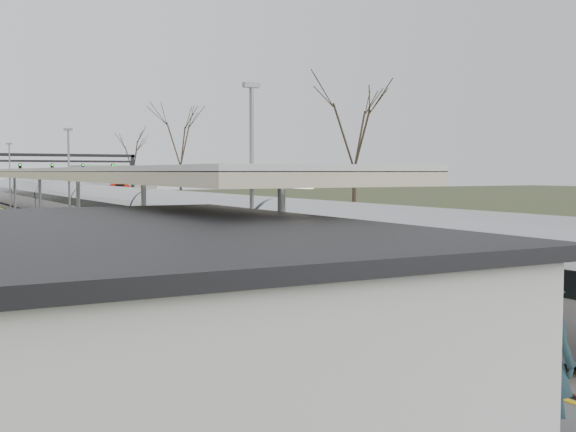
# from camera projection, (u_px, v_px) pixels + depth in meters

# --- Properties ---
(track_bed) EXTENTS (24.00, 160.00, 0.22)m
(track_bed) POSITION_uv_depth(u_px,v_px,m) (116.00, 222.00, 56.77)
(track_bed) COLOR #474442
(track_bed) RESTS_ON ground
(platform) EXTENTS (3.50, 69.00, 1.00)m
(platform) POSITION_uv_depth(u_px,v_px,m) (29.00, 240.00, 36.96)
(platform) COLOR #9E9B93
(platform) RESTS_ON ground
(canopy) EXTENTS (4.10, 50.00, 3.11)m
(canopy) POSITION_uv_depth(u_px,v_px,m) (43.00, 173.00, 32.79)
(canopy) COLOR slate
(canopy) RESTS_ON platform
(station_building) EXTENTS (6.00, 9.00, 3.20)m
(station_building) POSITION_uv_depth(u_px,v_px,m) (121.00, 356.00, 9.40)
(station_building) COLOR silver
(station_building) RESTS_ON ground
(signal_gantry) EXTENTS (21.00, 0.59, 6.08)m
(signal_gantry) POSITION_uv_depth(u_px,v_px,m) (45.00, 164.00, 82.75)
(signal_gantry) COLOR black
(signal_gantry) RESTS_ON ground
(tree_east_far) EXTENTS (5.00, 5.00, 10.30)m
(tree_east_far) POSITION_uv_depth(u_px,v_px,m) (355.00, 126.00, 51.51)
(tree_east_far) COLOR #2D231C
(tree_east_far) RESTS_ON ground
(train_near) EXTENTS (2.62, 90.21, 3.05)m
(train_near) POSITION_uv_depth(u_px,v_px,m) (89.00, 206.00, 52.91)
(train_near) COLOR #B8BBC3
(train_near) RESTS_ON ground
(train_far) EXTENTS (2.62, 75.21, 3.05)m
(train_far) POSITION_uv_depth(u_px,v_px,m) (49.00, 189.00, 103.82)
(train_far) COLOR #B8BBC3
(train_far) RESTS_ON ground
(passenger) EXTENTS (0.48, 0.70, 1.83)m
(passenger) POSITION_uv_depth(u_px,v_px,m) (547.00, 360.00, 7.98)
(passenger) COLOR #27444D
(passenger) RESTS_ON platform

